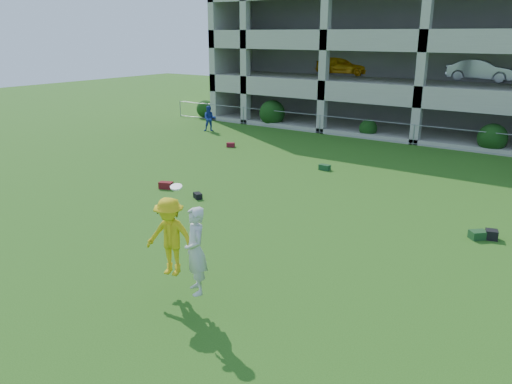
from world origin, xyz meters
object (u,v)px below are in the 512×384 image
Objects in this scene: bystander_a at (210,119)px; frisbee_contest at (177,241)px; crate_d at (491,235)px; parking_garage at (464,34)px.

frisbee_contest reaches higher than bystander_a.
parking_garage is at bearing 107.19° from crate_d.
bystander_a is 0.70× the size of frisbee_contest.
crate_d is at bearing -72.81° from parking_garage.
parking_garage reaches higher than bystander_a.
crate_d is 0.15× the size of frisbee_contest.
parking_garage reaches higher than frisbee_contest.
frisbee_contest reaches higher than crate_d.
frisbee_contest is at bearing -123.30° from crate_d.
crate_d is 22.62m from parking_garage.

